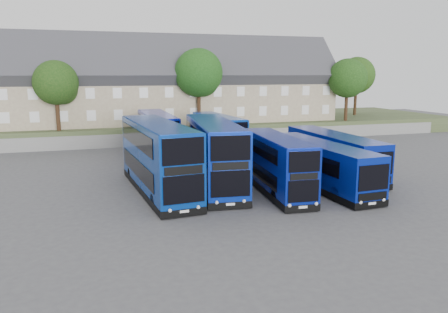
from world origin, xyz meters
TOP-DOWN VIEW (x-y plane):
  - ground at (0.00, 0.00)m, footprint 120.00×120.00m
  - retaining_wall at (0.00, 24.00)m, footprint 70.00×0.40m
  - earth_bank at (0.00, 34.00)m, footprint 80.00×20.00m
  - terrace_row at (-3.00, 30.00)m, footprint 48.00×10.40m
  - dd_front_left at (-6.20, 3.85)m, footprint 3.92×12.44m
  - dd_front_mid at (-2.04, 4.31)m, footprint 4.00×12.27m
  - dd_front_right at (1.69, 1.44)m, footprint 3.03×10.02m
  - dd_rear_left at (-4.44, 16.16)m, footprint 2.56×11.07m
  - dd_rear_right at (1.85, 16.55)m, footprint 3.14×10.21m
  - coach_east_a at (5.39, 1.91)m, footprint 3.14×12.04m
  - coach_east_b at (8.49, 5.34)m, footprint 2.64×12.26m
  - tree_west at (-13.85, 25.10)m, footprint 4.80×4.80m
  - tree_mid at (2.15, 25.60)m, footprint 5.76×5.76m
  - tree_east at (22.15, 25.10)m, footprint 5.12×5.12m
  - tree_far at (28.15, 32.10)m, footprint 5.44×5.44m

SIDE VIEW (x-z plane):
  - ground at x=0.00m, z-range 0.00..0.00m
  - retaining_wall at x=0.00m, z-range 0.00..1.50m
  - earth_bank at x=0.00m, z-range 0.00..2.00m
  - coach_east_a at x=5.39m, z-range -0.03..3.23m
  - coach_east_b at x=8.49m, z-range -0.03..3.31m
  - dd_front_right at x=1.69m, z-range -0.04..3.88m
  - dd_rear_right at x=1.85m, z-range -0.04..3.95m
  - dd_rear_left at x=-4.44m, z-range -0.04..4.35m
  - dd_front_mid at x=-2.04m, z-range -0.04..4.75m
  - dd_front_left at x=-6.20m, z-range -0.04..4.83m
  - terrace_row at x=-3.00m, z-range 1.00..12.20m
  - tree_west at x=-13.85m, z-range 3.23..10.88m
  - tree_east at x=22.15m, z-range 3.31..11.47m
  - tree_far at x=28.15m, z-range 3.39..12.06m
  - tree_mid at x=2.15m, z-range 3.48..12.66m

